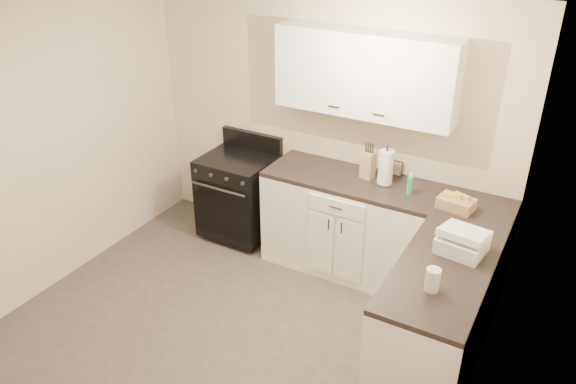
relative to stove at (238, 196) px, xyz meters
The scene contains 20 objects.
floor 1.73m from the stove, 61.86° to the right, with size 3.60×3.60×0.00m, color #473F38.
ceiling 2.64m from the stove, 61.86° to the right, with size 3.60×3.60×0.00m, color white.
wall_back 1.16m from the stove, 22.39° to the left, with size 3.60×3.60×0.00m, color beige.
wall_right 3.08m from the stove, 29.67° to the right, with size 3.60×3.60×0.00m, color beige.
wall_left 1.96m from the stove, 124.43° to the right, with size 3.60×3.60×0.00m, color beige.
base_cabinets_back 1.21m from the stove, ahead, with size 1.55×0.60×0.90m, color white.
base_cabinets_right 2.37m from the stove, 15.27° to the right, with size 0.60×1.90×0.90m, color white.
countertop_back 1.30m from the stove, ahead, with size 1.55×0.60×0.04m, color black.
countertop_right 2.42m from the stove, 15.27° to the right, with size 0.60×1.90×0.04m, color black.
upper_cabinets 1.85m from the stove, ahead, with size 1.55×0.30×0.70m, color white.
stove is the anchor object (origin of this frame).
knife_block 1.46m from the stove, ahead, with size 0.11×0.10×0.24m, color tan.
paper_towel 1.63m from the stove, ahead, with size 0.13×0.13×0.31m, color white.
soap_bottle 1.83m from the stove, ahead, with size 0.05×0.05×0.16m, color #3B9A5A.
picture_frame 1.65m from the stove, 10.52° to the left, with size 0.11×0.01×0.13m, color black.
wicker_basket 2.21m from the stove, ahead, with size 0.27×0.18×0.09m, color tan.
countertop_grill 2.49m from the stove, 15.70° to the right, with size 0.31×0.29×0.11m, color white.
glass_jar 2.63m from the stove, 27.43° to the right, with size 0.09×0.09×0.16m, color silver.
oven_mitt_near 2.30m from the stove, 31.21° to the right, with size 0.02×0.14×0.24m, color black.
oven_mitt_far 2.21m from the stove, 26.87° to the right, with size 0.02×0.15×0.26m, color black.
Camera 1 is at (2.10, -2.63, 3.14)m, focal length 35.00 mm.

